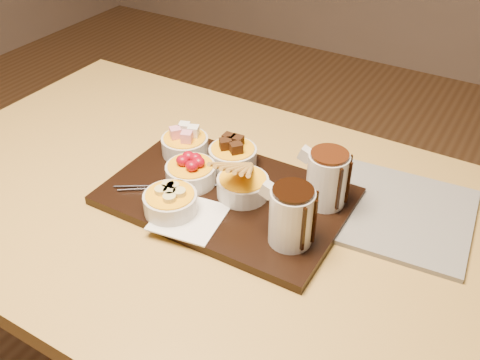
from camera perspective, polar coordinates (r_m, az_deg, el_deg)
The scene contains 12 objects.
dining_table at distance 1.14m, azimuth -5.42°, elevation -5.25°, with size 1.20×0.80×0.75m.
serving_board at distance 1.05m, azimuth -1.41°, elevation -1.75°, with size 0.46×0.30×0.02m, color black.
napkin at distance 0.98m, azimuth -5.46°, elevation -4.00°, with size 0.12×0.12×0.00m, color white.
bowl_marshmallows at distance 1.15m, azimuth -5.88°, elevation 3.67°, with size 0.10×0.10×0.04m, color beige.
bowl_cake at distance 1.11m, azimuth -0.77°, elevation 2.51°, with size 0.10×0.10×0.04m, color beige.
bowl_strawberries at distance 1.06m, azimuth -5.26°, elevation 0.64°, with size 0.10×0.10×0.04m, color beige.
bowl_biscotti at distance 1.02m, azimuth 0.29°, elevation -0.74°, with size 0.10×0.10×0.04m, color beige.
bowl_bananas at distance 0.99m, azimuth -7.42°, elevation -2.46°, with size 0.10×0.10×0.04m, color beige.
pitcher_dark_chocolate at distance 0.91m, azimuth 5.49°, elevation -3.96°, with size 0.08×0.08×0.10m, color silver.
pitcher_milk_chocolate at distance 1.00m, azimuth 9.25°, elevation 0.05°, with size 0.08×0.08×0.10m, color silver.
fondue_skewers at distance 1.06m, azimuth -6.43°, elevation -0.56°, with size 0.26×0.03×0.01m, color silver, non-canonical shape.
newspaper at distance 1.06m, azimuth 14.90°, elevation -2.92°, with size 0.33×0.26×0.01m, color beige.
Camera 1 is at (0.53, -0.67, 1.40)m, focal length 40.00 mm.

